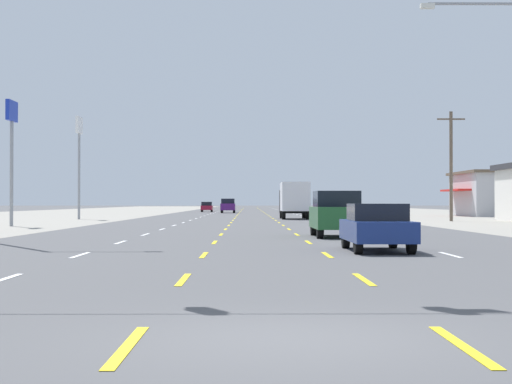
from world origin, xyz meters
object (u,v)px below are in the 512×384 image
Objects in this scene: suv_inner_right_near at (336,213)px; box_truck_inner_right_mid at (294,198)px; suv_inner_left_midfar at (228,206)px; pole_sign_left_row_2 at (79,142)px; hatchback_far_left_far at (207,207)px; pole_sign_left_row_1 at (12,133)px; sedan_inner_right_nearest at (377,227)px.

box_truck_inner_right_mid is at bearing 89.58° from suv_inner_right_near.
suv_inner_left_midfar is 0.55× the size of pole_sign_left_row_2.
hatchback_far_left_far is (-10.43, 54.08, -1.05)m from box_truck_inner_right_mid.
hatchback_far_left_far is 56.15m from pole_sign_left_row_2.
suv_inner_right_near is 1.00× the size of suv_inner_left_midfar.
pole_sign_left_row_1 is (-8.37, -76.19, 5.04)m from hatchback_far_left_far.
sedan_inner_right_nearest is at bearing -84.27° from hatchback_far_left_far.
suv_inner_right_near is at bearing -63.37° from pole_sign_left_row_2.
pole_sign_left_row_2 reaches higher than pole_sign_left_row_1.
pole_sign_left_row_2 is (-0.05, 20.99, 0.88)m from pole_sign_left_row_1.
suv_inner_right_near is 41.80m from pole_sign_left_row_2.
sedan_inner_right_nearest is 10.47m from suv_inner_right_near.
suv_inner_right_near reaches higher than hatchback_far_left_far.
suv_inner_left_midfar is 65.41m from pole_sign_left_row_1.
box_truck_inner_right_mid is 19.50m from pole_sign_left_row_2.
suv_inner_left_midfar is 45.14m from pole_sign_left_row_2.
pole_sign_left_row_1 is (-11.90, -64.14, 4.80)m from suv_inner_left_midfar.
box_truck_inner_right_mid is at bearing 49.63° from pole_sign_left_row_1.
pole_sign_left_row_1 is at bearing -130.37° from box_truck_inner_right_mid.
suv_inner_right_near is 24.96m from pole_sign_left_row_1.
suv_inner_right_near is 80.45m from suv_inner_left_midfar.
pole_sign_left_row_1 reaches higher than suv_inner_right_near.
sedan_inner_right_nearest is 1.15× the size of hatchback_far_left_far.
suv_inner_right_near is (-0.15, 10.46, 0.27)m from sedan_inner_right_nearest.
suv_inner_left_midfar is at bearing 94.27° from sedan_inner_right_nearest.
suv_inner_right_near is 0.55× the size of pole_sign_left_row_2.
suv_inner_right_near is at bearing -40.89° from pole_sign_left_row_1.
pole_sign_left_row_2 is (-8.41, -55.20, 5.93)m from hatchback_far_left_far.
pole_sign_left_row_1 is at bearing 139.11° from suv_inner_right_near.
suv_inner_left_midfar is 0.63× the size of pole_sign_left_row_1.
box_truck_inner_right_mid reaches higher than hatchback_far_left_far.
box_truck_inner_right_mid is 0.92× the size of pole_sign_left_row_1.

